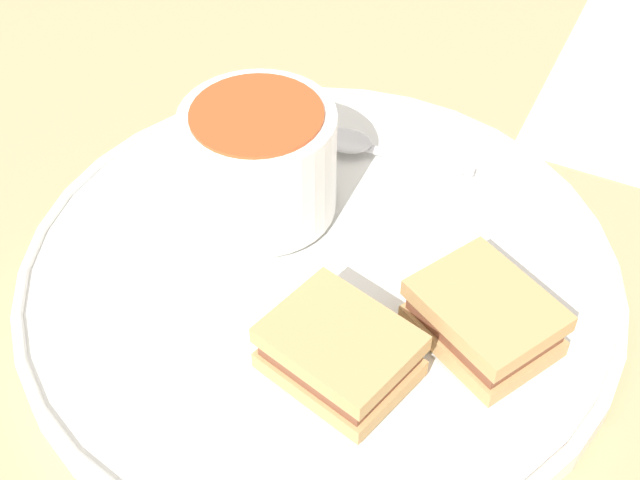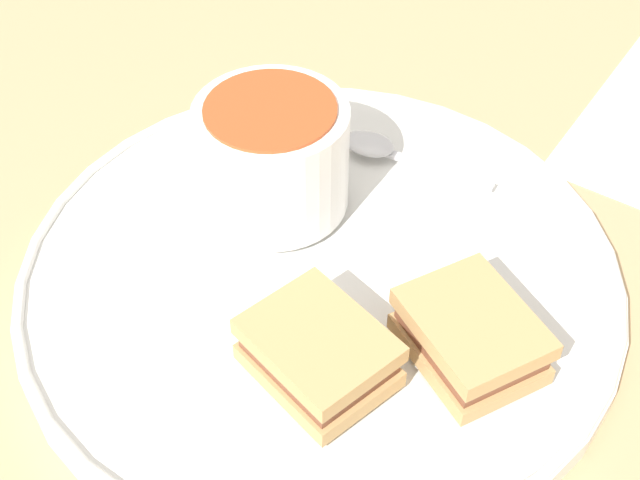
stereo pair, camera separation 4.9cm
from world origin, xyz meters
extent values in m
plane|color=tan|center=(0.00, 0.00, 0.00)|extent=(2.40, 2.40, 0.00)
cylinder|color=white|center=(0.00, 0.00, 0.01)|extent=(0.35, 0.35, 0.02)
torus|color=white|center=(0.00, 0.00, 0.02)|extent=(0.34, 0.34, 0.01)
cylinder|color=white|center=(0.05, -0.03, 0.02)|extent=(0.05, 0.05, 0.01)
cylinder|color=white|center=(0.05, -0.03, 0.05)|extent=(0.09, 0.09, 0.07)
cylinder|color=#B74C23|center=(0.05, -0.03, 0.09)|extent=(0.08, 0.08, 0.01)
cube|color=silver|center=(-0.03, -0.11, 0.02)|extent=(0.07, 0.01, 0.00)
ellipsoid|color=silver|center=(0.02, -0.10, 0.02)|extent=(0.04, 0.03, 0.01)
cube|color=tan|center=(-0.04, 0.07, 0.03)|extent=(0.08, 0.08, 0.01)
cube|color=brown|center=(-0.04, 0.07, 0.04)|extent=(0.08, 0.07, 0.01)
cube|color=tan|center=(-0.04, 0.07, 0.05)|extent=(0.08, 0.08, 0.01)
cube|color=tan|center=(-0.10, 0.02, 0.03)|extent=(0.09, 0.08, 0.01)
cube|color=brown|center=(-0.10, 0.02, 0.04)|extent=(0.08, 0.08, 0.01)
cube|color=tan|center=(-0.10, 0.02, 0.05)|extent=(0.09, 0.08, 0.01)
camera|label=1|loc=(-0.13, 0.32, 0.39)|focal=50.00mm
camera|label=2|loc=(-0.17, 0.30, 0.39)|focal=50.00mm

